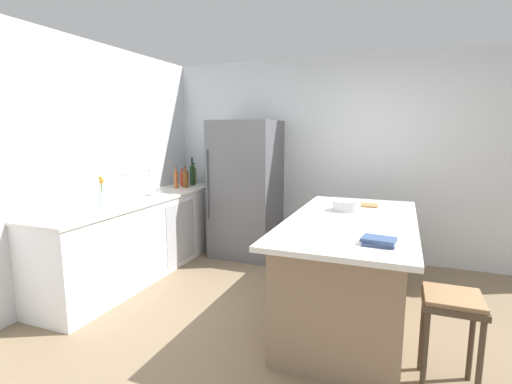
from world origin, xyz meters
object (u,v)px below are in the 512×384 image
at_px(gin_bottle, 194,175).
at_px(cutting_board, 363,205).
at_px(refrigerator, 246,189).
at_px(vinegar_bottle, 176,179).
at_px(kitchen_island, 350,268).
at_px(mixing_bowl, 346,206).
at_px(cookbook_stack, 379,241).
at_px(olive_oil_bottle, 194,176).
at_px(wine_bottle, 192,175).
at_px(whiskey_bottle, 185,179).
at_px(bar_stool, 452,313).
at_px(hot_sauce_bottle, 182,179).
at_px(sink_faucet, 124,187).
at_px(paper_towel_roll, 150,184).
at_px(flower_vase, 102,199).

bearing_deg(gin_bottle, cutting_board, -19.34).
bearing_deg(gin_bottle, refrigerator, -11.10).
distance_m(vinegar_bottle, cutting_board, 2.51).
bearing_deg(kitchen_island, gin_bottle, 148.33).
bearing_deg(gin_bottle, mixing_bowl, -26.55).
bearing_deg(mixing_bowl, cookbook_stack, -71.14).
bearing_deg(olive_oil_bottle, refrigerator, -6.13).
bearing_deg(wine_bottle, kitchen_island, -29.20).
distance_m(gin_bottle, wine_bottle, 0.20).
distance_m(kitchen_island, whiskey_bottle, 2.67).
height_order(refrigerator, wine_bottle, refrigerator).
relative_size(bar_stool, mixing_bowl, 2.48).
bearing_deg(refrigerator, hot_sauce_bottle, -173.79).
bearing_deg(sink_faucet, bar_stool, -13.40).
bearing_deg(cutting_board, gin_bottle, 160.66).
xyz_separation_m(gin_bottle, mixing_bowl, (2.35, -1.18, -0.06)).
bearing_deg(kitchen_island, vinegar_bottle, 157.16).
distance_m(paper_towel_roll, wine_bottle, 0.91).
xyz_separation_m(vinegar_bottle, mixing_bowl, (2.35, -0.70, -0.06)).
distance_m(refrigerator, wine_bottle, 0.83).
xyz_separation_m(paper_towel_roll, wine_bottle, (0.04, 0.91, 0.02)).
distance_m(whiskey_bottle, mixing_bowl, 2.40).
height_order(cookbook_stack, cutting_board, cookbook_stack).
bearing_deg(vinegar_bottle, mixing_bowl, -16.51).
relative_size(flower_vase, cookbook_stack, 1.38).
bearing_deg(mixing_bowl, sink_faucet, -172.57).
bearing_deg(paper_towel_roll, flower_vase, -87.13).
bearing_deg(hot_sauce_bottle, olive_oil_bottle, 67.88).
bearing_deg(sink_faucet, kitchen_island, -0.55).
distance_m(kitchen_island, mixing_bowl, 0.61).
bearing_deg(wine_bottle, cookbook_stack, -37.64).
distance_m(flower_vase, mixing_bowl, 2.39).
height_order(vinegar_bottle, cutting_board, vinegar_bottle).
height_order(wine_bottle, cookbook_stack, wine_bottle).
bearing_deg(bar_stool, wine_bottle, 146.38).
bearing_deg(flower_vase, whiskey_bottle, 89.85).
xyz_separation_m(hot_sauce_bottle, mixing_bowl, (2.38, -0.90, -0.04)).
xyz_separation_m(gin_bottle, wine_bottle, (0.08, -0.19, 0.03)).
height_order(kitchen_island, flower_vase, flower_vase).
relative_size(kitchen_island, gin_bottle, 6.96).
distance_m(refrigerator, paper_towel_roll, 1.27).
height_order(kitchen_island, sink_faucet, sink_faucet).
xyz_separation_m(gin_bottle, whiskey_bottle, (0.09, -0.38, -0.00)).
xyz_separation_m(refrigerator, whiskey_bottle, (-0.81, -0.20, 0.12)).
bearing_deg(vinegar_bottle, gin_bottle, 90.32).
bearing_deg(refrigerator, olive_oil_bottle, 173.87).
xyz_separation_m(kitchen_island, mixing_bowl, (-0.09, 0.33, 0.50)).
bearing_deg(hot_sauce_bottle, whiskey_bottle, -41.40).
bearing_deg(olive_oil_bottle, cutting_board, -17.90).
height_order(olive_oil_bottle, vinegar_bottle, olive_oil_bottle).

